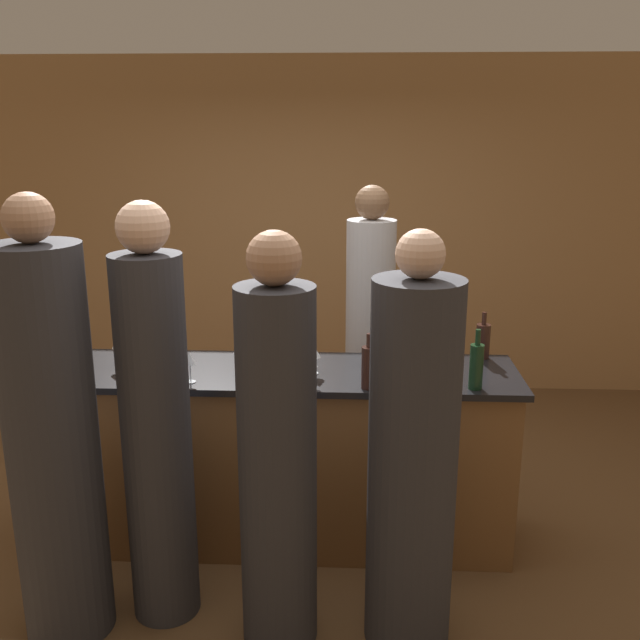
{
  "coord_description": "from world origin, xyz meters",
  "views": [
    {
      "loc": [
        0.36,
        -3.55,
        2.27
      ],
      "look_at": [
        0.19,
        0.1,
        1.25
      ],
      "focal_mm": 40.0,
      "sensor_mm": 36.0,
      "label": 1
    }
  ],
  "objects_px": {
    "wine_bottle_0": "(476,365)",
    "bartender": "(369,344)",
    "wine_bottle_1": "(369,367)",
    "wine_bottle_2": "(483,340)",
    "guest_3": "(53,443)",
    "guest_0": "(412,463)",
    "guest_1": "(277,460)",
    "guest_2": "(156,431)"
  },
  "relations": [
    {
      "from": "guest_3",
      "to": "wine_bottle_2",
      "type": "xyz_separation_m",
      "value": [
        2.01,
        1.04,
        0.17
      ]
    },
    {
      "from": "bartender",
      "to": "wine_bottle_1",
      "type": "distance_m",
      "value": 1.08
    },
    {
      "from": "guest_1",
      "to": "wine_bottle_1",
      "type": "distance_m",
      "value": 0.72
    },
    {
      "from": "guest_2",
      "to": "guest_1",
      "type": "bearing_deg",
      "value": -15.01
    },
    {
      "from": "guest_0",
      "to": "wine_bottle_1",
      "type": "distance_m",
      "value": 0.61
    },
    {
      "from": "guest_1",
      "to": "wine_bottle_0",
      "type": "height_order",
      "value": "guest_1"
    },
    {
      "from": "bartender",
      "to": "wine_bottle_2",
      "type": "bearing_deg",
      "value": 137.58
    },
    {
      "from": "guest_3",
      "to": "wine_bottle_1",
      "type": "height_order",
      "value": "guest_3"
    },
    {
      "from": "guest_2",
      "to": "guest_3",
      "type": "distance_m",
      "value": 0.44
    },
    {
      "from": "bartender",
      "to": "guest_1",
      "type": "bearing_deg",
      "value": 75.22
    },
    {
      "from": "guest_3",
      "to": "wine_bottle_1",
      "type": "bearing_deg",
      "value": 21.56
    },
    {
      "from": "guest_1",
      "to": "bartender",
      "type": "bearing_deg",
      "value": 75.22
    },
    {
      "from": "bartender",
      "to": "wine_bottle_0",
      "type": "distance_m",
      "value": 1.18
    },
    {
      "from": "wine_bottle_0",
      "to": "wine_bottle_2",
      "type": "distance_m",
      "value": 0.5
    },
    {
      "from": "wine_bottle_1",
      "to": "bartender",
      "type": "bearing_deg",
      "value": 88.43
    },
    {
      "from": "bartender",
      "to": "wine_bottle_2",
      "type": "relative_size",
      "value": 7.24
    },
    {
      "from": "wine_bottle_1",
      "to": "guest_0",
      "type": "bearing_deg",
      "value": -70.84
    },
    {
      "from": "guest_0",
      "to": "wine_bottle_2",
      "type": "xyz_separation_m",
      "value": [
        0.46,
        1.03,
        0.24
      ]
    },
    {
      "from": "wine_bottle_0",
      "to": "bartender",
      "type": "bearing_deg",
      "value": 115.49
    },
    {
      "from": "guest_3",
      "to": "wine_bottle_2",
      "type": "distance_m",
      "value": 2.27
    },
    {
      "from": "wine_bottle_2",
      "to": "guest_1",
      "type": "bearing_deg",
      "value": -134.71
    },
    {
      "from": "wine_bottle_1",
      "to": "wine_bottle_2",
      "type": "height_order",
      "value": "wine_bottle_1"
    },
    {
      "from": "guest_3",
      "to": "wine_bottle_1",
      "type": "distance_m",
      "value": 1.49
    },
    {
      "from": "guest_1",
      "to": "guest_2",
      "type": "xyz_separation_m",
      "value": [
        -0.56,
        0.15,
        0.06
      ]
    },
    {
      "from": "guest_3",
      "to": "wine_bottle_0",
      "type": "height_order",
      "value": "guest_3"
    },
    {
      "from": "bartender",
      "to": "guest_0",
      "type": "relative_size",
      "value": 1.02
    },
    {
      "from": "wine_bottle_2",
      "to": "guest_3",
      "type": "bearing_deg",
      "value": -152.62
    },
    {
      "from": "guest_2",
      "to": "guest_0",
      "type": "bearing_deg",
      "value": -6.45
    },
    {
      "from": "guest_0",
      "to": "guest_2",
      "type": "height_order",
      "value": "guest_2"
    },
    {
      "from": "bartender",
      "to": "wine_bottle_2",
      "type": "height_order",
      "value": "bartender"
    },
    {
      "from": "wine_bottle_1",
      "to": "guest_2",
      "type": "bearing_deg",
      "value": -157.55
    },
    {
      "from": "bartender",
      "to": "guest_1",
      "type": "relative_size",
      "value": 1.02
    },
    {
      "from": "guest_3",
      "to": "guest_0",
      "type": "bearing_deg",
      "value": 0.64
    },
    {
      "from": "wine_bottle_1",
      "to": "wine_bottle_2",
      "type": "bearing_deg",
      "value": 37.97
    },
    {
      "from": "guest_1",
      "to": "wine_bottle_0",
      "type": "distance_m",
      "value": 1.11
    },
    {
      "from": "bartender",
      "to": "wine_bottle_2",
      "type": "distance_m",
      "value": 0.85
    },
    {
      "from": "guest_1",
      "to": "guest_2",
      "type": "bearing_deg",
      "value": 164.99
    },
    {
      "from": "wine_bottle_2",
      "to": "wine_bottle_0",
      "type": "bearing_deg",
      "value": -103.48
    },
    {
      "from": "guest_1",
      "to": "wine_bottle_0",
      "type": "xyz_separation_m",
      "value": [
        0.92,
        0.56,
        0.25
      ]
    },
    {
      "from": "wine_bottle_2",
      "to": "guest_0",
      "type": "bearing_deg",
      "value": -114.15
    },
    {
      "from": "bartender",
      "to": "guest_2",
      "type": "distance_m",
      "value": 1.76
    },
    {
      "from": "bartender",
      "to": "guest_3",
      "type": "xyz_separation_m",
      "value": [
        -1.4,
        -1.6,
        0.03
      ]
    }
  ]
}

